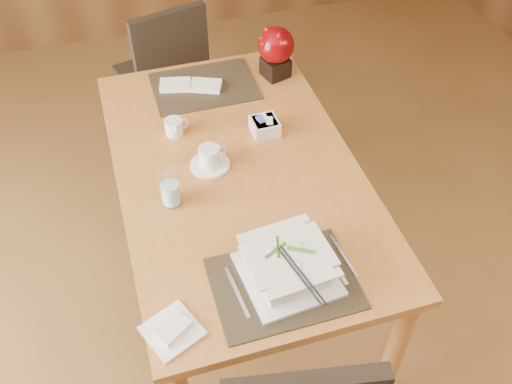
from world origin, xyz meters
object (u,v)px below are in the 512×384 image
object	(u,v)px
berry_decor	(276,50)
bread_plate	(172,331)
far_chair	(166,70)
dining_table	(238,186)
coffee_cup	(210,158)
soup_setting	(288,266)
water_glass	(170,186)
sugar_caddy	(265,127)
creamer_jug	(174,127)

from	to	relation	value
berry_decor	bread_plate	distance (m)	1.36
bread_plate	far_chair	distance (m)	1.75
dining_table	coffee_cup	xyz separation A→B (m)	(-0.10, 0.05, 0.13)
soup_setting	coffee_cup	bearing A→B (deg)	95.94
soup_setting	berry_decor	bearing A→B (deg)	68.45
soup_setting	water_glass	size ratio (longest dim) A/B	1.83
coffee_cup	far_chair	size ratio (longest dim) A/B	0.17
water_glass	dining_table	bearing A→B (deg)	20.68
dining_table	sugar_caddy	size ratio (longest dim) A/B	14.34
water_glass	berry_decor	distance (m)	0.88
dining_table	soup_setting	world-z (taller)	soup_setting
dining_table	soup_setting	bearing A→B (deg)	-87.92
bread_plate	soup_setting	bearing A→B (deg)	13.06
coffee_cup	far_chair	distance (m)	1.09
coffee_cup	sugar_caddy	world-z (taller)	coffee_cup
water_glass	sugar_caddy	xyz separation A→B (m)	(0.43, 0.27, -0.05)
water_glass	creamer_jug	size ratio (longest dim) A/B	1.82
coffee_cup	creamer_jug	bearing A→B (deg)	112.44
soup_setting	bread_plate	size ratio (longest dim) A/B	2.05
coffee_cup	berry_decor	distance (m)	0.66
sugar_caddy	far_chair	size ratio (longest dim) A/B	0.12
dining_table	soup_setting	distance (m)	0.55
sugar_caddy	bread_plate	xyz separation A→B (m)	(-0.53, -0.79, -0.03)
water_glass	far_chair	distance (m)	1.25
bread_plate	far_chair	bearing A→B (deg)	80.99
coffee_cup	sugar_caddy	xyz separation A→B (m)	(0.26, 0.13, -0.01)
far_chair	creamer_jug	bearing A→B (deg)	69.70
coffee_cup	water_glass	distance (m)	0.23
dining_table	berry_decor	size ratio (longest dim) A/B	6.38
creamer_jug	berry_decor	distance (m)	0.59
sugar_caddy	soup_setting	bearing A→B (deg)	-101.60
bread_plate	creamer_jug	bearing A→B (deg)	78.46
water_glass	far_chair	xyz separation A→B (m)	(0.17, 1.20, -0.33)
soup_setting	far_chair	world-z (taller)	far_chair
soup_setting	coffee_cup	size ratio (longest dim) A/B	2.02
water_glass	sugar_caddy	bearing A→B (deg)	32.31
dining_table	berry_decor	xyz separation A→B (m)	(0.33, 0.54, 0.23)
soup_setting	bread_plate	world-z (taller)	soup_setting
dining_table	water_glass	bearing A→B (deg)	-159.32
berry_decor	creamer_jug	bearing A→B (deg)	-152.40
far_chair	bread_plate	bearing A→B (deg)	66.93
far_chair	soup_setting	bearing A→B (deg)	80.11
dining_table	water_glass	distance (m)	0.34
water_glass	sugar_caddy	world-z (taller)	water_glass
dining_table	far_chair	size ratio (longest dim) A/B	1.68
sugar_caddy	bread_plate	size ratio (longest dim) A/B	0.70
soup_setting	bread_plate	xyz separation A→B (m)	(-0.39, -0.09, -0.05)
water_glass	coffee_cup	bearing A→B (deg)	40.23
dining_table	far_chair	distance (m)	1.11
soup_setting	coffee_cup	world-z (taller)	soup_setting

